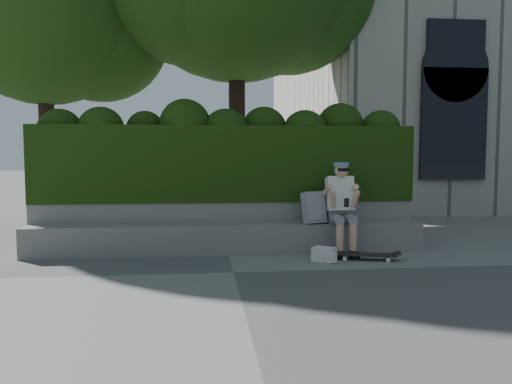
{
  "coord_description": "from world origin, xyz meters",
  "views": [
    {
      "loc": [
        -0.4,
        -6.26,
        1.52
      ],
      "look_at": [
        0.4,
        1.0,
        0.95
      ],
      "focal_mm": 35.0,
      "sensor_mm": 36.0,
      "label": 1
    }
  ],
  "objects": [
    {
      "name": "backpack_plaid",
      "position": [
        1.3,
        1.15,
        0.69
      ],
      "size": [
        0.36,
        0.27,
        0.48
      ],
      "primitive_type": "cube",
      "rotation": [
        0.0,
        0.0,
        0.31
      ],
      "color": "#ACABB0",
      "rests_on": "bench_ledge"
    },
    {
      "name": "hedge",
      "position": [
        0.0,
        1.95,
        1.35
      ],
      "size": [
        6.0,
        1.0,
        1.2
      ],
      "primitive_type": "cube",
      "color": "black",
      "rests_on": "planter_wall"
    },
    {
      "name": "skateboard",
      "position": [
        1.92,
        0.53,
        0.07
      ],
      "size": [
        0.88,
        0.42,
        0.09
      ],
      "rotation": [
        0.0,
        0.0,
        -0.25
      ],
      "color": "black",
      "rests_on": "ground"
    },
    {
      "name": "backpack_ground",
      "position": [
        1.31,
        0.53,
        0.1
      ],
      "size": [
        0.37,
        0.36,
        0.2
      ],
      "primitive_type": "cube",
      "rotation": [
        0.0,
        0.0,
        -0.7
      ],
      "color": "silver",
      "rests_on": "ground"
    },
    {
      "name": "tree_right",
      "position": [
        -3.71,
        5.04,
        4.74
      ],
      "size": [
        4.39,
        4.39,
        6.95
      ],
      "rotation": [
        0.0,
        0.0,
        0.25
      ],
      "color": "black",
      "rests_on": "ground"
    },
    {
      "name": "ground",
      "position": [
        0.0,
        0.0,
        0.0
      ],
      "size": [
        80.0,
        80.0,
        0.0
      ],
      "primitive_type": "plane",
      "color": "slate",
      "rests_on": "ground"
    },
    {
      "name": "bench_ledge",
      "position": [
        0.0,
        1.25,
        0.23
      ],
      "size": [
        6.0,
        0.45,
        0.45
      ],
      "primitive_type": "cube",
      "color": "gray",
      "rests_on": "ground"
    },
    {
      "name": "person",
      "position": [
        1.7,
        1.07,
        0.75
      ],
      "size": [
        0.4,
        0.76,
        1.38
      ],
      "color": "slate",
      "rests_on": "ground"
    },
    {
      "name": "planter_wall",
      "position": [
        0.0,
        1.73,
        0.38
      ],
      "size": [
        6.0,
        0.5,
        0.75
      ],
      "primitive_type": "cube",
      "color": "gray",
      "rests_on": "ground"
    }
  ]
}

